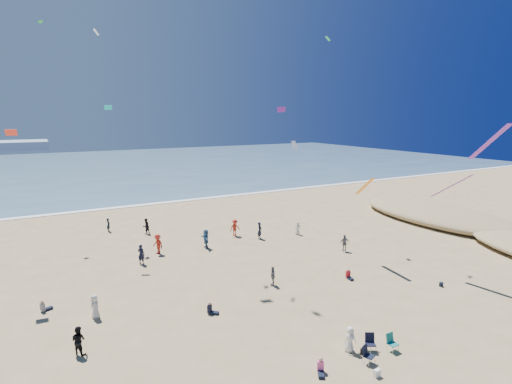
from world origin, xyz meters
TOP-DOWN VIEW (x-y plane):
  - ocean at (0.00, 95.00)m, footprint 220.00×100.00m
  - surf_line at (0.00, 45.00)m, footprint 220.00×1.20m
  - standing_flyers at (3.66, 18.65)m, footprint 25.47×37.76m
  - seated_group at (1.49, 5.74)m, footprint 22.73×23.01m
  - chair_cluster at (5.63, 0.70)m, footprint 2.70×1.60m
  - white_tote at (4.23, -0.65)m, footprint 0.35×0.20m
  - black_backpack at (4.99, 1.10)m, footprint 0.30×0.22m
  - navy_bag at (16.71, 4.89)m, footprint 0.28×0.18m
  - kites_aloft at (8.29, 13.28)m, footprint 42.52×38.19m

SIDE VIEW (x-z plane):
  - ocean at x=0.00m, z-range 0.00..0.06m
  - surf_line at x=0.00m, z-range 0.00..0.08m
  - navy_bag at x=16.71m, z-range 0.00..0.34m
  - black_backpack at x=4.99m, z-range 0.00..0.38m
  - white_tote at x=4.23m, z-range 0.00..0.40m
  - seated_group at x=1.49m, z-range 0.00..0.84m
  - chair_cluster at x=5.63m, z-range 0.00..1.00m
  - standing_flyers at x=3.66m, z-range -0.08..1.84m
  - kites_aloft at x=8.29m, z-range 0.57..29.96m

